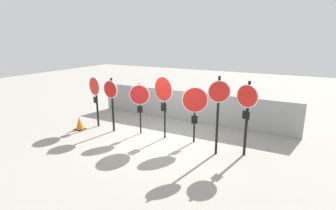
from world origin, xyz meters
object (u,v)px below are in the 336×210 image
at_px(stop_sign_6, 247,107).
at_px(stop_sign_3, 164,94).
at_px(stop_sign_4, 195,104).
at_px(stop_sign_0, 95,92).
at_px(stop_sign_5, 218,102).
at_px(stop_sign_2, 140,98).
at_px(stop_sign_1, 111,96).
at_px(traffic_cone_0, 80,123).

bearing_deg(stop_sign_6, stop_sign_3, -162.94).
bearing_deg(stop_sign_4, stop_sign_6, -30.88).
relative_size(stop_sign_0, stop_sign_4, 1.04).
bearing_deg(stop_sign_5, stop_sign_2, 147.72).
distance_m(stop_sign_1, stop_sign_2, 1.14).
relative_size(stop_sign_5, traffic_cone_0, 4.77).
xyz_separation_m(stop_sign_3, stop_sign_4, (1.12, 0.16, -0.26)).
height_order(stop_sign_6, traffic_cone_0, stop_sign_6).
relative_size(stop_sign_0, stop_sign_5, 0.83).
height_order(stop_sign_4, stop_sign_6, stop_sign_6).
distance_m(stop_sign_0, stop_sign_4, 4.24).
distance_m(stop_sign_4, traffic_cone_0, 4.82).
bearing_deg(traffic_cone_0, stop_sign_6, 5.96).
xyz_separation_m(stop_sign_2, stop_sign_6, (3.91, -0.06, 0.17)).
height_order(stop_sign_0, stop_sign_4, stop_sign_0).
distance_m(stop_sign_2, stop_sign_3, 1.05).
bearing_deg(stop_sign_3, stop_sign_1, -153.87).
bearing_deg(stop_sign_1, stop_sign_2, 18.54).
height_order(stop_sign_0, stop_sign_3, stop_sign_3).
distance_m(stop_sign_3, stop_sign_4, 1.16).
bearing_deg(traffic_cone_0, stop_sign_0, 59.91).
xyz_separation_m(stop_sign_1, stop_sign_6, (5.02, 0.22, 0.16)).
height_order(stop_sign_2, stop_sign_5, stop_sign_5).
xyz_separation_m(stop_sign_3, traffic_cone_0, (-3.46, -0.74, -1.42)).
relative_size(stop_sign_6, traffic_cone_0, 4.52).
bearing_deg(stop_sign_2, stop_sign_4, -18.98).
xyz_separation_m(stop_sign_2, stop_sign_5, (3.13, -0.39, 0.28)).
relative_size(stop_sign_1, traffic_cone_0, 4.05).
distance_m(stop_sign_1, stop_sign_4, 3.28).
xyz_separation_m(stop_sign_5, stop_sign_6, (0.78, 0.33, -0.11)).
height_order(stop_sign_1, stop_sign_2, stop_sign_1).
relative_size(stop_sign_0, stop_sign_1, 0.98).
bearing_deg(traffic_cone_0, stop_sign_4, 11.08).
bearing_deg(stop_sign_5, stop_sign_6, -2.45).
distance_m(stop_sign_0, stop_sign_3, 3.11).
bearing_deg(stop_sign_3, stop_sign_5, 7.41).
bearing_deg(stop_sign_0, traffic_cone_0, -103.38).
bearing_deg(stop_sign_6, traffic_cone_0, -155.52).
bearing_deg(stop_sign_3, traffic_cone_0, -149.77).
xyz_separation_m(stop_sign_1, stop_sign_5, (4.24, -0.11, 0.27)).
relative_size(stop_sign_2, stop_sign_4, 0.98).
relative_size(stop_sign_2, traffic_cone_0, 3.74).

